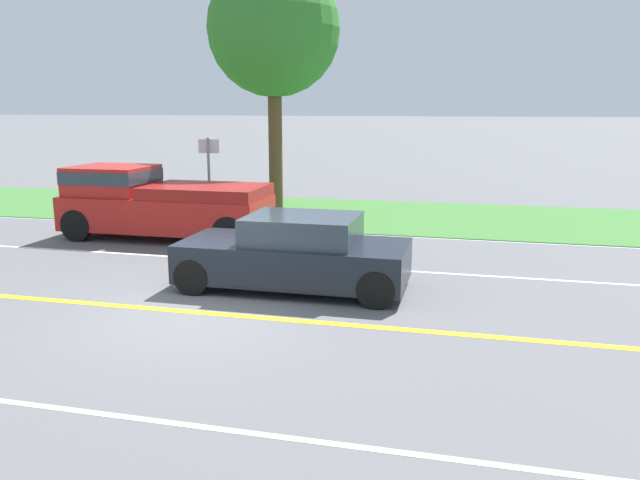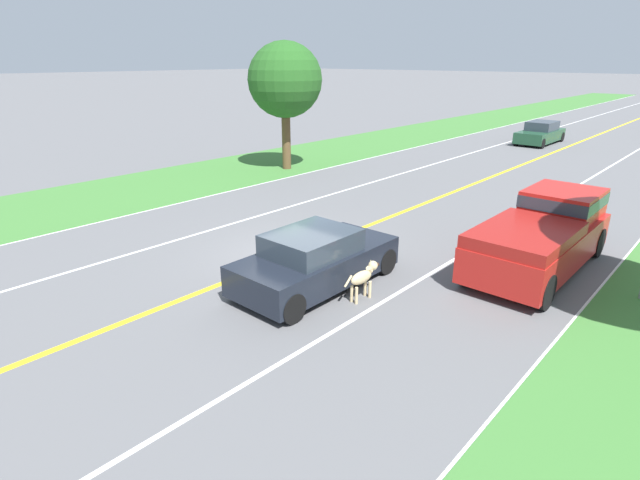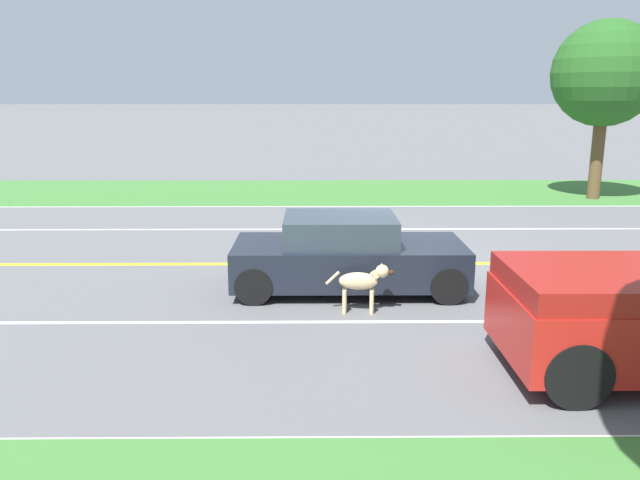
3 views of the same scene
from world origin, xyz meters
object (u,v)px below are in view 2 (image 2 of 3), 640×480
ego_car (315,260)px  roadside_tree_left_near (285,81)px  oncoming_car (540,133)px  pickup_truck (543,233)px  dog (364,277)px

ego_car → roadside_tree_left_near: (-10.10, 9.04, 3.53)m
oncoming_car → roadside_tree_left_near: size_ratio=0.74×
ego_car → pickup_truck: size_ratio=0.80×
pickup_truck → oncoming_car: size_ratio=1.19×
dog → pickup_truck: pickup_truck is taller
pickup_truck → dog: bearing=-117.2°
dog → roadside_tree_left_near: 14.85m
roadside_tree_left_near → dog: bearing=-37.8°
ego_car → oncoming_car: 25.65m
roadside_tree_left_near → ego_car: bearing=-41.8°
ego_car → dog: 1.30m
ego_car → oncoming_car: size_ratio=0.96×
oncoming_car → ego_car: bearing=98.0°
pickup_truck → oncoming_car: (-7.19, 20.65, -0.30)m
dog → pickup_truck: size_ratio=0.22×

